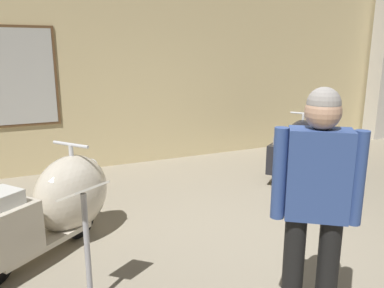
{
  "coord_description": "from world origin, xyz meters",
  "views": [
    {
      "loc": [
        -2.14,
        -3.02,
        1.95
      ],
      "look_at": [
        -0.18,
        1.34,
        0.79
      ],
      "focal_mm": 35.66,
      "sensor_mm": 36.0,
      "label": 1
    }
  ],
  "objects_px": {
    "scooter_0": "(51,206)",
    "visitor_1": "(316,197)",
    "scooter_1": "(297,147)",
    "info_stanchion": "(88,258)"
  },
  "relations": [
    {
      "from": "scooter_1",
      "to": "info_stanchion",
      "type": "bearing_deg",
      "value": 173.99
    },
    {
      "from": "scooter_0",
      "to": "visitor_1",
      "type": "distance_m",
      "value": 2.52
    },
    {
      "from": "visitor_1",
      "to": "info_stanchion",
      "type": "distance_m",
      "value": 1.74
    },
    {
      "from": "visitor_1",
      "to": "info_stanchion",
      "type": "height_order",
      "value": "visitor_1"
    },
    {
      "from": "scooter_1",
      "to": "info_stanchion",
      "type": "relative_size",
      "value": 1.52
    },
    {
      "from": "scooter_0",
      "to": "scooter_1",
      "type": "distance_m",
      "value": 3.99
    },
    {
      "from": "scooter_0",
      "to": "scooter_1",
      "type": "relative_size",
      "value": 1.07
    },
    {
      "from": "scooter_0",
      "to": "visitor_1",
      "type": "relative_size",
      "value": 0.95
    },
    {
      "from": "scooter_0",
      "to": "visitor_1",
      "type": "height_order",
      "value": "visitor_1"
    },
    {
      "from": "scooter_0",
      "to": "scooter_1",
      "type": "height_order",
      "value": "scooter_0"
    }
  ]
}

